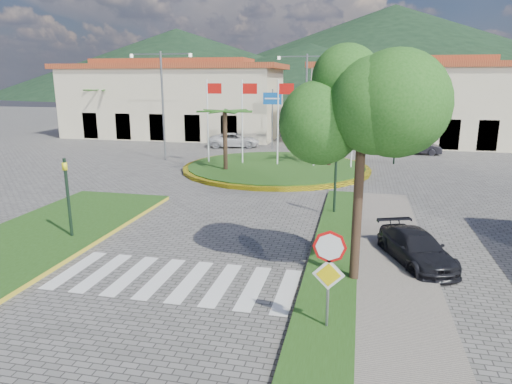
% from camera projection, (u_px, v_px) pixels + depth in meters
% --- Properties ---
extents(ground, '(160.00, 160.00, 0.00)m').
position_uv_depth(ground, '(103.00, 352.00, 10.40)').
color(ground, '#5B5856').
rests_on(ground, ground).
extents(sidewalk_right, '(4.00, 28.00, 0.15)m').
position_uv_depth(sidewalk_right, '(372.00, 335.00, 10.98)').
color(sidewalk_right, gray).
rests_on(sidewalk_right, ground).
extents(verge_right, '(1.60, 28.00, 0.18)m').
position_uv_depth(verge_right, '(322.00, 328.00, 11.24)').
color(verge_right, '#234814').
rests_on(verge_right, ground).
extents(median_left, '(5.00, 14.00, 0.18)m').
position_uv_depth(median_left, '(34.00, 239.00, 17.44)').
color(median_left, '#234814').
rests_on(median_left, ground).
extents(crosswalk, '(8.00, 3.00, 0.01)m').
position_uv_depth(crosswalk, '(172.00, 279.00, 14.18)').
color(crosswalk, silver).
rests_on(crosswalk, ground).
extents(roundabout_island, '(12.70, 12.70, 6.00)m').
position_uv_depth(roundabout_island, '(276.00, 167.00, 31.17)').
color(roundabout_island, yellow).
rests_on(roundabout_island, ground).
extents(stop_sign, '(0.80, 0.11, 2.65)m').
position_uv_depth(stop_sign, '(329.00, 265.00, 10.77)').
color(stop_sign, slate).
rests_on(stop_sign, ground).
extents(deciduous_tree, '(3.60, 3.60, 6.80)m').
position_uv_depth(deciduous_tree, '(363.00, 112.00, 12.69)').
color(deciduous_tree, black).
rests_on(deciduous_tree, ground).
extents(traffic_light_left, '(0.15, 0.18, 3.20)m').
position_uv_depth(traffic_light_left, '(67.00, 191.00, 17.19)').
color(traffic_light_left, black).
rests_on(traffic_light_left, ground).
extents(traffic_light_right, '(0.15, 0.18, 3.20)m').
position_uv_depth(traffic_light_right, '(336.00, 174.00, 20.32)').
color(traffic_light_right, black).
rests_on(traffic_light_right, ground).
extents(traffic_light_far, '(0.18, 0.15, 3.20)m').
position_uv_depth(traffic_light_far, '(396.00, 137.00, 32.81)').
color(traffic_light_far, black).
rests_on(traffic_light_far, ground).
extents(direction_sign_west, '(1.60, 0.14, 5.20)m').
position_uv_depth(direction_sign_west, '(272.00, 109.00, 39.27)').
color(direction_sign_west, slate).
rests_on(direction_sign_west, ground).
extents(direction_sign_east, '(1.60, 0.14, 5.20)m').
position_uv_depth(direction_sign_east, '(331.00, 110.00, 38.20)').
color(direction_sign_east, slate).
rests_on(direction_sign_east, ground).
extents(street_lamp_centre, '(4.80, 0.16, 8.00)m').
position_uv_depth(street_lamp_centre, '(306.00, 98.00, 37.48)').
color(street_lamp_centre, slate).
rests_on(street_lamp_centre, ground).
extents(street_lamp_west, '(4.80, 0.16, 8.00)m').
position_uv_depth(street_lamp_west, '(163.00, 100.00, 33.95)').
color(street_lamp_west, slate).
rests_on(street_lamp_west, ground).
extents(building_left, '(23.32, 9.54, 8.05)m').
position_uv_depth(building_left, '(174.00, 99.00, 48.41)').
color(building_left, beige).
rests_on(building_left, ground).
extents(building_right, '(19.08, 9.54, 8.05)m').
position_uv_depth(building_right, '(410.00, 102.00, 43.26)').
color(building_right, beige).
rests_on(building_right, ground).
extents(hill_far_west, '(140.00, 140.00, 22.00)m').
position_uv_depth(hill_far_west, '(178.00, 63.00, 152.00)').
color(hill_far_west, black).
rests_on(hill_far_west, ground).
extents(hill_far_mid, '(180.00, 180.00, 30.00)m').
position_uv_depth(hill_far_mid, '(393.00, 51.00, 154.95)').
color(hill_far_mid, black).
rests_on(hill_far_mid, ground).
extents(hill_near_back, '(110.00, 110.00, 16.00)m').
position_uv_depth(hill_near_back, '(309.00, 72.00, 133.62)').
color(hill_near_back, black).
rests_on(hill_near_back, ground).
extents(white_van, '(5.00, 3.21, 1.28)m').
position_uv_depth(white_van, '(234.00, 140.00, 41.35)').
color(white_van, silver).
rests_on(white_van, ground).
extents(car_dark_a, '(3.85, 2.28, 1.23)m').
position_uv_depth(car_dark_a, '(234.00, 135.00, 45.05)').
color(car_dark_a, black).
rests_on(car_dark_a, ground).
extents(car_dark_b, '(3.76, 1.48, 1.22)m').
position_uv_depth(car_dark_b, '(418.00, 147.00, 37.45)').
color(car_dark_b, black).
rests_on(car_dark_b, ground).
extents(car_side_right, '(2.78, 4.07, 1.09)m').
position_uv_depth(car_side_right, '(416.00, 248.00, 15.28)').
color(car_side_right, black).
rests_on(car_side_right, ground).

